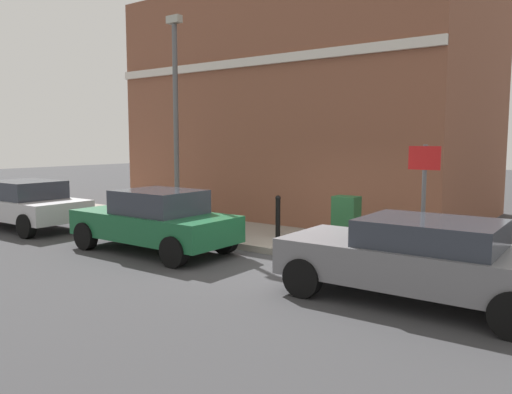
{
  "coord_description": "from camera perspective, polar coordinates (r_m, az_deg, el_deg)",
  "views": [
    {
      "loc": [
        -8.56,
        -5.37,
        2.52
      ],
      "look_at": [
        1.02,
        1.65,
        1.2
      ],
      "focal_mm": 35.62,
      "sensor_mm": 36.0,
      "label": 1
    }
  ],
  "objects": [
    {
      "name": "car_silver",
      "position": [
        16.03,
        -24.42,
        -0.68
      ],
      "size": [
        1.91,
        4.0,
        1.38
      ],
      "rotation": [
        0.0,
        0.0,
        1.58
      ],
      "color": "#B7B7BC",
      "rests_on": "ground"
    },
    {
      "name": "car_green",
      "position": [
        11.73,
        -11.27,
        -2.57
      ],
      "size": [
        1.8,
        3.98,
        1.42
      ],
      "rotation": [
        0.0,
        0.0,
        1.57
      ],
      "color": "#195933",
      "rests_on": "ground"
    },
    {
      "name": "sidewalk",
      "position": [
        15.61,
        -11.12,
        -2.79
      ],
      "size": [
        2.68,
        30.0,
        0.15
      ],
      "primitive_type": "cube",
      "color": "gray",
      "rests_on": "ground"
    },
    {
      "name": "lamppost",
      "position": [
        14.3,
        -9.0,
        9.4
      ],
      "size": [
        0.2,
        0.44,
        5.72
      ],
      "color": "#59595B",
      "rests_on": "sidewalk"
    },
    {
      "name": "car_grey",
      "position": [
        8.35,
        17.76,
        -6.51
      ],
      "size": [
        1.93,
        4.21,
        1.32
      ],
      "rotation": [
        0.0,
        0.0,
        1.59
      ],
      "color": "slate",
      "rests_on": "ground"
    },
    {
      "name": "bollard_near_cabinet",
      "position": [
        12.48,
        2.48,
        -2.03
      ],
      "size": [
        0.14,
        0.14,
        1.04
      ],
      "color": "black",
      "rests_on": "sidewalk"
    },
    {
      "name": "street_sign",
      "position": [
        9.99,
        18.32,
        1.09
      ],
      "size": [
        0.08,
        0.6,
        2.3
      ],
      "color": "#59595B",
      "rests_on": "sidewalk"
    },
    {
      "name": "ground",
      "position": [
        10.41,
        4.06,
        -7.68
      ],
      "size": [
        80.0,
        80.0,
        0.0
      ],
      "primitive_type": "plane",
      "color": "#38383A"
    },
    {
      "name": "utility_cabinet",
      "position": [
        11.47,
        10.07,
        -2.98
      ],
      "size": [
        0.46,
        0.61,
        1.15
      ],
      "color": "#1E4C28",
      "rests_on": "sidewalk"
    },
    {
      "name": "corner_building",
      "position": [
        17.77,
        6.78,
        9.64
      ],
      "size": [
        7.45,
        10.77,
        7.11
      ],
      "color": "brown",
      "rests_on": "ground"
    }
  ]
}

